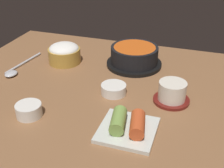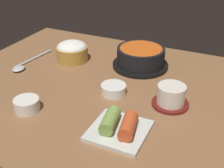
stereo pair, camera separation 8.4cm
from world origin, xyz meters
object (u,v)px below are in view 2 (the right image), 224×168
tea_cup_with_saucer (171,96)px  banchan_cup_center (114,89)px  spoon (24,65)px  rice_bowl (72,51)px  stone_pot (141,57)px  side_bowl_near (27,104)px  kimchi_plate (119,127)px

tea_cup_with_saucer → banchan_cup_center: (-16.41, -1.02, -1.31)cm
spoon → rice_bowl: bearing=43.2°
rice_bowl → tea_cup_with_saucer: rice_bowl is taller
stone_pot → side_bowl_near: stone_pot is taller
stone_pot → rice_bowl: rice_bowl is taller
rice_bowl → spoon: rice_bowl is taller
banchan_cup_center → spoon: 35.20cm
stone_pot → banchan_cup_center: (-0.85, -20.00, -1.87)cm
tea_cup_with_saucer → banchan_cup_center: 16.50cm
stone_pot → rice_bowl: 24.21cm
kimchi_plate → side_bowl_near: kimchi_plate is taller
rice_bowl → kimchi_plate: (31.36, -30.37, -1.88)cm
side_bowl_near → spoon: side_bowl_near is taller
banchan_cup_center → kimchi_plate: size_ratio=0.55×
side_bowl_near → tea_cup_with_saucer: bearing=28.5°
stone_pot → side_bowl_near: (-17.93, -37.18, -1.62)cm
banchan_cup_center → tea_cup_with_saucer: bearing=3.5°
side_bowl_near → rice_bowl: bearing=100.1°
tea_cup_with_saucer → spoon: bearing=177.5°
stone_pot → spoon: (-35.89, -16.75, -2.80)cm
stone_pot → banchan_cup_center: bearing=-92.4°
rice_bowl → spoon: (-12.25, -11.52, -2.93)cm
side_bowl_near → spoon: 27.23cm
banchan_cup_center → kimchi_plate: bearing=-61.2°
stone_pot → spoon: bearing=-155.0°
stone_pot → spoon: 39.71cm
kimchi_plate → tea_cup_with_saucer: bearing=64.7°
banchan_cup_center → side_bowl_near: size_ratio=1.09×
rice_bowl → spoon: size_ratio=0.55×
kimchi_plate → spoon: (-43.61, 18.84, -1.05)cm
stone_pot → tea_cup_with_saucer: 24.55cm
banchan_cup_center → spoon: size_ratio=0.36×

